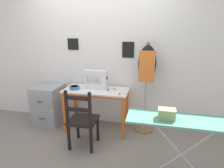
# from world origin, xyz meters

# --- Properties ---
(ground_plane) EXTENTS (14.00, 14.00, 0.00)m
(ground_plane) POSITION_xyz_m (0.00, 0.00, 0.00)
(ground_plane) COLOR gray
(wall_back) EXTENTS (10.00, 0.06, 2.55)m
(wall_back) POSITION_xyz_m (0.00, 0.58, 1.28)
(wall_back) COLOR silver
(wall_back) RESTS_ON ground_plane
(sewing_table) EXTENTS (1.10, 0.51, 0.74)m
(sewing_table) POSITION_xyz_m (0.00, 0.24, 0.64)
(sewing_table) COLOR silver
(sewing_table) RESTS_ON ground_plane
(sewing_machine) EXTENTS (0.40, 0.16, 0.34)m
(sewing_machine) POSITION_xyz_m (0.01, 0.31, 0.89)
(sewing_machine) COLOR white
(sewing_machine) RESTS_ON sewing_table
(fabric_bowl) EXTENTS (0.17, 0.17, 0.05)m
(fabric_bowl) POSITION_xyz_m (-0.36, 0.19, 0.77)
(fabric_bowl) COLOR teal
(fabric_bowl) RESTS_ON sewing_table
(scissors) EXTENTS (0.13, 0.08, 0.01)m
(scissors) POSITION_xyz_m (0.46, 0.11, 0.75)
(scissors) COLOR silver
(scissors) RESTS_ON sewing_table
(thread_spool_near_machine) EXTENTS (0.04, 0.04, 0.03)m
(thread_spool_near_machine) POSITION_xyz_m (0.22, 0.23, 0.76)
(thread_spool_near_machine) COLOR purple
(thread_spool_near_machine) RESTS_ON sewing_table
(thread_spool_mid_table) EXTENTS (0.03, 0.03, 0.04)m
(thread_spool_mid_table) POSITION_xyz_m (0.27, 0.34, 0.76)
(thread_spool_mid_table) COLOR silver
(thread_spool_mid_table) RESTS_ON sewing_table
(thread_spool_far_edge) EXTENTS (0.03, 0.03, 0.03)m
(thread_spool_far_edge) POSITION_xyz_m (0.32, 0.31, 0.76)
(thread_spool_far_edge) COLOR orange
(thread_spool_far_edge) RESTS_ON sewing_table
(wooden_chair) EXTENTS (0.40, 0.38, 0.92)m
(wooden_chair) POSITION_xyz_m (-0.04, -0.29, 0.43)
(wooden_chair) COLOR black
(wooden_chair) RESTS_ON ground_plane
(filing_cabinet) EXTENTS (0.47, 0.54, 0.73)m
(filing_cabinet) POSITION_xyz_m (-0.95, 0.29, 0.37)
(filing_cabinet) COLOR #93999E
(filing_cabinet) RESTS_ON ground_plane
(dress_form) EXTENTS (0.32, 0.32, 1.53)m
(dress_form) POSITION_xyz_m (0.82, 0.40, 1.09)
(dress_form) COLOR #846647
(dress_form) RESTS_ON ground_plane
(ironing_board) EXTENTS (1.20, 0.34, 0.82)m
(ironing_board) POSITION_xyz_m (1.27, -0.71, 0.76)
(ironing_board) COLOR #518E7A
(ironing_board) RESTS_ON ground_plane
(storage_box) EXTENTS (0.18, 0.12, 0.11)m
(storage_box) POSITION_xyz_m (1.07, -0.72, 0.86)
(storage_box) COLOR #8EB266
(storage_box) RESTS_ON ironing_board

